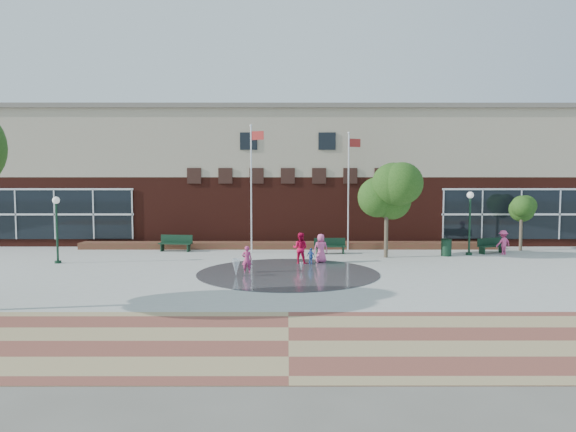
{
  "coord_description": "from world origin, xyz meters",
  "views": [
    {
      "loc": [
        -0.03,
        -20.44,
        4.31
      ],
      "look_at": [
        0.0,
        4.0,
        2.6
      ],
      "focal_mm": 32.0,
      "sensor_mm": 36.0,
      "label": 1
    }
  ],
  "objects_px": {
    "flagpole_right": "(349,184)",
    "child_splash": "(247,260)",
    "flagpole_left": "(252,182)",
    "trash_can": "(446,247)",
    "bench_left": "(176,246)"
  },
  "relations": [
    {
      "from": "flagpole_right",
      "to": "bench_left",
      "type": "height_order",
      "value": "flagpole_right"
    },
    {
      "from": "flagpole_right",
      "to": "child_splash",
      "type": "bearing_deg",
      "value": -148.74
    },
    {
      "from": "flagpole_left",
      "to": "trash_can",
      "type": "relative_size",
      "value": 7.52
    },
    {
      "from": "flagpole_right",
      "to": "child_splash",
      "type": "distance_m",
      "value": 10.32
    },
    {
      "from": "flagpole_left",
      "to": "trash_can",
      "type": "bearing_deg",
      "value": 15.36
    },
    {
      "from": "flagpole_left",
      "to": "flagpole_right",
      "type": "relative_size",
      "value": 1.04
    },
    {
      "from": "flagpole_right",
      "to": "trash_can",
      "type": "xyz_separation_m",
      "value": [
        5.23,
        -2.63,
        -3.55
      ]
    },
    {
      "from": "child_splash",
      "to": "flagpole_right",
      "type": "bearing_deg",
      "value": -127.71
    },
    {
      "from": "bench_left",
      "to": "flagpole_right",
      "type": "bearing_deg",
      "value": 11.86
    },
    {
      "from": "flagpole_left",
      "to": "trash_can",
      "type": "distance_m",
      "value": 11.78
    },
    {
      "from": "child_splash",
      "to": "bench_left",
      "type": "bearing_deg",
      "value": -58.13
    },
    {
      "from": "child_splash",
      "to": "trash_can",
      "type": "bearing_deg",
      "value": -156.26
    },
    {
      "from": "flagpole_left",
      "to": "bench_left",
      "type": "distance_m",
      "value": 6.11
    },
    {
      "from": "flagpole_right",
      "to": "bench_left",
      "type": "distance_m",
      "value": 11.21
    },
    {
      "from": "flagpole_left",
      "to": "flagpole_right",
      "type": "height_order",
      "value": "flagpole_left"
    }
  ]
}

